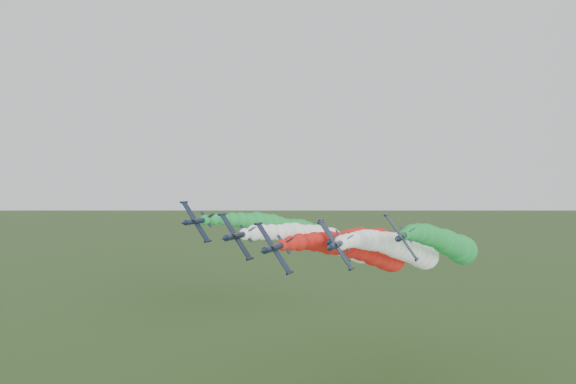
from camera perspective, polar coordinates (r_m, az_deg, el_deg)
name	(u,v)px	position (r m, az deg, el deg)	size (l,w,h in m)	color
jet_lead	(368,251)	(144.56, 8.13, -6.00)	(14.41, 81.84, 19.05)	#111E34
jet_inner_left	(335,243)	(152.31, 4.79, -5.18)	(14.37, 81.80, 19.01)	#111E34
jet_inner_right	(405,249)	(151.09, 11.83, -5.71)	(14.37, 81.80, 19.01)	#111E34
jet_outer_left	(299,232)	(165.30, 1.10, -4.08)	(14.01, 81.45, 18.66)	#111E34
jet_outer_right	(449,244)	(159.97, 16.04, -5.11)	(14.67, 82.10, 19.31)	#111E34
jet_trail	(400,246)	(165.49, 11.30, -5.40)	(14.79, 82.22, 19.43)	#111E34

